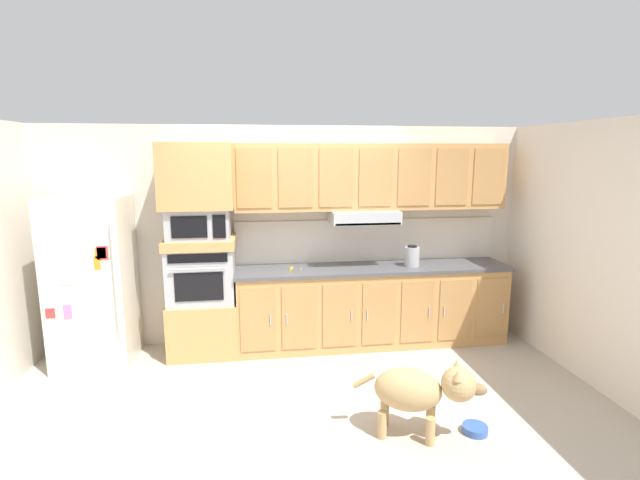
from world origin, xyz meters
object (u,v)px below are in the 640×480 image
object	(u,v)px
microwave	(199,223)
electric_kettle	(412,256)
refrigerator	(92,281)
built_in_oven	(202,274)
screwdriver	(292,269)
dog	(420,390)
dog_food_bowl	(475,429)

from	to	relation	value
microwave	electric_kettle	bearing A→B (deg)	-1.15
refrigerator	built_in_oven	bearing A→B (deg)	3.50
built_in_oven	screwdriver	distance (m)	0.98
built_in_oven	dog	world-z (taller)	built_in_oven
screwdriver	electric_kettle	distance (m)	1.37
refrigerator	built_in_oven	world-z (taller)	refrigerator
built_in_oven	microwave	world-z (taller)	microwave
screwdriver	built_in_oven	bearing A→B (deg)	177.37
electric_kettle	refrigerator	bearing A→B (deg)	-179.66
refrigerator	electric_kettle	xyz separation A→B (m)	(3.46, 0.02, 0.15)
microwave	dog_food_bowl	distance (m)	3.28
electric_kettle	dog	xyz separation A→B (m)	(-0.54, -1.82, -0.64)
screwdriver	refrigerator	bearing A→B (deg)	-179.38
microwave	refrigerator	bearing A→B (deg)	-176.50
refrigerator	built_in_oven	xyz separation A→B (m)	(1.11, 0.07, 0.02)
built_in_oven	electric_kettle	xyz separation A→B (m)	(2.35, -0.05, 0.13)
electric_kettle	dog_food_bowl	bearing A→B (deg)	-92.32
refrigerator	screwdriver	size ratio (longest dim) A/B	11.88
refrigerator	screwdriver	distance (m)	2.09
refrigerator	screwdriver	xyz separation A→B (m)	(2.09, 0.02, 0.05)
dog	built_in_oven	bearing A→B (deg)	156.06
electric_kettle	screwdriver	bearing A→B (deg)	179.91
built_in_oven	microwave	bearing A→B (deg)	-0.77
screwdriver	dog_food_bowl	size ratio (longest dim) A/B	0.74
microwave	screwdriver	distance (m)	1.11
built_in_oven	microwave	xyz separation A→B (m)	(0.00, -0.00, 0.56)
refrigerator	screwdriver	world-z (taller)	refrigerator
refrigerator	electric_kettle	distance (m)	3.46
dog	electric_kettle	bearing A→B (deg)	95.37
microwave	dog	world-z (taller)	microwave
electric_kettle	dog	bearing A→B (deg)	-106.45
refrigerator	dog_food_bowl	world-z (taller)	refrigerator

